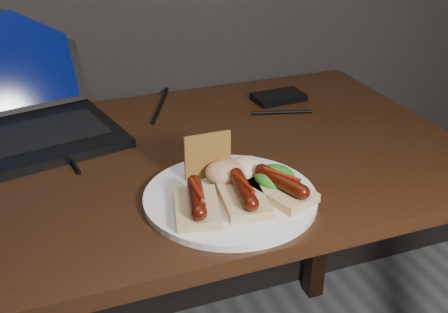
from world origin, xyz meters
TOP-DOWN VIEW (x-y plane):
  - desk at (0.00, 1.38)m, footprint 1.40×0.70m
  - laptop at (-0.16, 1.60)m, footprint 0.42×0.42m
  - hard_drive at (0.44, 1.58)m, footprint 0.13×0.08m
  - desk_cables at (-0.01, 1.54)m, footprint 0.91×0.38m
  - plate at (0.16, 1.19)m, footprint 0.33×0.33m
  - bread_sausage_left at (0.09, 1.15)m, footprint 0.10×0.13m
  - bread_sausage_center at (0.17, 1.15)m, footprint 0.09×0.12m
  - bread_sausage_right at (0.23, 1.15)m, footprint 0.10×0.13m
  - crispbread at (0.14, 1.26)m, footprint 0.09×0.01m
  - salad_greens at (0.24, 1.18)m, footprint 0.07×0.07m
  - salsa_mound at (0.16, 1.23)m, footprint 0.07×0.07m
  - coleslaw_mound at (0.21, 1.24)m, footprint 0.06×0.06m

SIDE VIEW (x-z plane):
  - desk at x=0.00m, z-range 0.29..1.04m
  - desk_cables at x=-0.01m, z-range 0.75..0.76m
  - plate at x=0.16m, z-range 0.75..0.76m
  - hard_drive at x=0.44m, z-range 0.75..0.77m
  - bread_sausage_left at x=0.09m, z-range 0.76..0.80m
  - bread_sausage_center at x=0.17m, z-range 0.76..0.80m
  - bread_sausage_right at x=0.23m, z-range 0.76..0.80m
  - coleslaw_mound at x=0.21m, z-range 0.76..0.80m
  - salad_greens at x=0.24m, z-range 0.76..0.80m
  - salsa_mound at x=0.16m, z-range 0.76..0.80m
  - laptop at x=-0.16m, z-range 0.68..0.92m
  - crispbread at x=0.14m, z-range 0.76..0.85m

